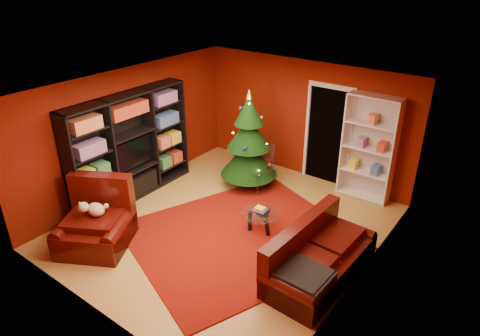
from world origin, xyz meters
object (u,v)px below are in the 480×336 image
Objects in this scene: gift_box_green at (270,173)px; white_bookshelf at (369,149)px; gift_box_teal at (242,158)px; sofa at (322,253)px; coffee_table at (261,221)px; christmas_tree at (249,140)px; armchair at (94,222)px; media_unit at (131,147)px; dog at (96,210)px; acrylic_chair at (258,170)px; gift_box_red at (264,164)px; rug at (240,236)px.

gift_box_green is 0.10× the size of white_bookshelf.
gift_box_teal is 4.22m from sofa.
coffee_table is (1.94, -2.03, 0.04)m from gift_box_teal.
gift_box_green is at bearing 69.51° from christmas_tree.
armchair reaches higher than gift_box_teal.
media_unit reaches higher than gift_box_green.
gift_box_teal is 4.12m from armchair.
acrylic_chair is at bearing 42.18° from dog.
acrylic_chair reaches higher than gift_box_red.
gift_box_green is at bearing 110.49° from rug.
media_unit is at bearing -128.30° from gift_box_green.
coffee_table is at bearing -113.54° from white_bookshelf.
rug is 2.88m from media_unit.
coffee_table is 1.53m from acrylic_chair.
rug is 1.28× the size of media_unit.
armchair is at bearing -91.07° from gift_box_teal.
armchair is (-0.08, -4.11, 0.31)m from gift_box_teal.
white_bookshelf reaches higher than media_unit.
white_bookshelf is (2.21, 1.00, 0.04)m from christmas_tree.
christmas_tree is 1.79× the size of armchair.
media_unit reaches higher than coffee_table.
dog is at bearing 116.25° from sofa.
acrylic_chair reaches higher than gift_box_green.
gift_box_teal is 0.94m from gift_box_green.
gift_box_green is (0.92, -0.19, -0.05)m from gift_box_teal.
gift_box_teal is 0.43× the size of coffee_table.
gift_box_teal is at bearing -163.97° from gift_box_red.
white_bookshelf is 5.34m from armchair.
armchair is at bearing 117.07° from sofa.
sofa reaches higher than dog.
media_unit is 8.79× the size of gift_box_teal.
coffee_table is at bearing -57.49° from gift_box_red.
sofa is at bearing -43.46° from gift_box_green.
rug is 2.99m from gift_box_teal.
gift_box_green is at bearing 118.88° from coffee_table.
armchair reaches higher than coffee_table.
gift_box_green reaches higher than rug.
coffee_table is at bearing 8.56° from media_unit.
armchair is at bearing -63.30° from media_unit.
sofa is at bearing -81.10° from white_bookshelf.
dog reaches higher than coffee_table.
media_unit reaches higher than sofa.
white_bookshelf is 2.89m from sofa.
white_bookshelf is at bearing 5.28° from gift_box_teal.
white_bookshelf is at bearing 24.45° from christmas_tree.
gift_box_red is (0.55, 0.16, -0.06)m from gift_box_teal.
gift_box_red is 4.28m from dog.
white_bookshelf reaches higher than armchair.
dog is 0.53× the size of coffee_table.
christmas_tree reaches higher than gift_box_green.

